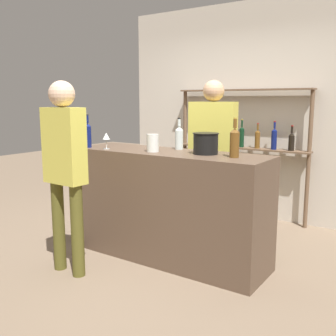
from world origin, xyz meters
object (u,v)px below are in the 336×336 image
object	(u,v)px
wine_glass	(106,137)
customer_left	(65,161)
cork_jar	(153,143)
counter_bottle_1	(179,137)
ice_bucket	(206,143)
server_behind_counter	(213,148)
counter_bottle_2	(235,142)
counter_bottle_0	(88,135)

from	to	relation	value
wine_glass	customer_left	size ratio (longest dim) A/B	0.10
wine_glass	cork_jar	xyz separation A→B (m)	(0.51, 0.09, -0.04)
counter_bottle_1	ice_bucket	distance (m)	0.42
counter_bottle_1	server_behind_counter	distance (m)	0.61
counter_bottle_2	ice_bucket	world-z (taller)	counter_bottle_2
server_behind_counter	counter_bottle_2	bearing A→B (deg)	28.92
ice_bucket	customer_left	distance (m)	1.26
counter_bottle_0	server_behind_counter	size ratio (longest dim) A/B	0.19
counter_bottle_1	ice_bucket	world-z (taller)	counter_bottle_1
cork_jar	server_behind_counter	bearing A→B (deg)	78.67
counter_bottle_2	ice_bucket	size ratio (longest dim) A/B	1.43
wine_glass	customer_left	world-z (taller)	customer_left
counter_bottle_0	wine_glass	size ratio (longest dim) A/B	2.10
counter_bottle_1	cork_jar	size ratio (longest dim) A/B	1.86
cork_jar	counter_bottle_2	bearing A→B (deg)	6.24
wine_glass	ice_bucket	bearing A→B (deg)	12.73
counter_bottle_2	cork_jar	xyz separation A→B (m)	(-0.80, -0.09, -0.05)
counter_bottle_0	cork_jar	bearing A→B (deg)	7.02
counter_bottle_0	ice_bucket	xyz separation A→B (m)	(1.25, 0.23, -0.04)
cork_jar	server_behind_counter	size ratio (longest dim) A/B	0.10
counter_bottle_2	server_behind_counter	world-z (taller)	server_behind_counter
counter_bottle_2	server_behind_counter	xyz separation A→B (m)	(-0.62, 0.79, -0.17)
counter_bottle_0	ice_bucket	bearing A→B (deg)	10.59
ice_bucket	counter_bottle_1	bearing A→B (deg)	158.34
server_behind_counter	customer_left	world-z (taller)	server_behind_counter
server_behind_counter	customer_left	bearing A→B (deg)	-31.16
ice_bucket	counter_bottle_0	bearing A→B (deg)	-169.41
wine_glass	customer_left	xyz separation A→B (m)	(0.06, -0.60, -0.16)
counter_bottle_2	customer_left	world-z (taller)	customer_left
cork_jar	customer_left	distance (m)	0.83
wine_glass	ice_bucket	distance (m)	1.03
counter_bottle_0	ice_bucket	world-z (taller)	counter_bottle_0
counter_bottle_1	counter_bottle_2	distance (m)	0.72
wine_glass	counter_bottle_2	bearing A→B (deg)	7.55
counter_bottle_1	wine_glass	size ratio (longest dim) A/B	1.92
counter_bottle_0	customer_left	world-z (taller)	customer_left
wine_glass	server_behind_counter	world-z (taller)	server_behind_counter
counter_bottle_1	wine_glass	distance (m)	0.72
ice_bucket	server_behind_counter	size ratio (longest dim) A/B	0.13
customer_left	counter_bottle_0	bearing A→B (deg)	29.73
counter_bottle_1	customer_left	size ratio (longest dim) A/B	0.18
counter_bottle_1	counter_bottle_0	bearing A→B (deg)	-155.82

